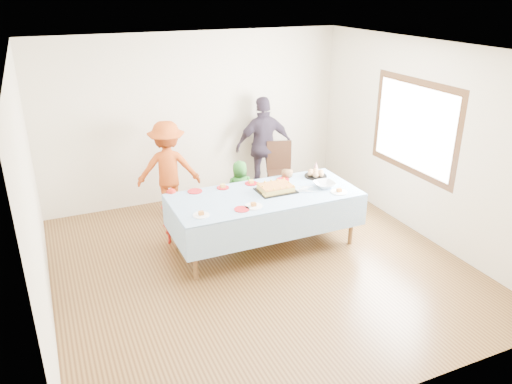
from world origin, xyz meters
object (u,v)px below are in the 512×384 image
birthday_cake (276,188)px  dining_chair (280,167)px  party_table (265,198)px  adult_left (168,169)px

birthday_cake → dining_chair: bearing=61.6°
party_table → adult_left: size_ratio=1.68×
party_table → birthday_cake: bearing=11.9°
adult_left → birthday_cake: bearing=139.3°
party_table → birthday_cake: 0.21m
birthday_cake → adult_left: adult_left is taller
adult_left → dining_chair: bearing=-168.6°
birthday_cake → dining_chair: dining_chair is taller
dining_chair → adult_left: size_ratio=0.64×
party_table → birthday_cake: (0.18, 0.04, 0.10)m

